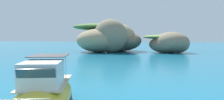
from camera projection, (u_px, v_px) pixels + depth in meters
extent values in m
ellipsoid|color=#756651|center=(120.00, 41.00, 71.56)|extent=(19.35, 20.16, 6.32)
ellipsoid|color=#84755B|center=(110.00, 36.00, 64.49)|extent=(12.74, 11.69, 9.15)
ellipsoid|color=#9E8966|center=(118.00, 38.00, 68.62)|extent=(13.87, 13.51, 8.13)
ellipsoid|color=#9E8966|center=(118.00, 42.00, 72.42)|extent=(16.00, 16.34, 5.75)
ellipsoid|color=#756651|center=(99.00, 40.00, 71.06)|extent=(9.78, 10.65, 6.49)
ellipsoid|color=#9E8966|center=(99.00, 40.00, 66.30)|extent=(15.96, 15.98, 6.68)
ellipsoid|color=#517538|center=(96.00, 27.00, 71.16)|extent=(14.28, 12.98, 2.04)
ellipsoid|color=#84755B|center=(171.00, 42.00, 63.67)|extent=(10.00, 10.31, 5.66)
ellipsoid|color=#84755B|center=(178.00, 43.00, 62.75)|extent=(7.71, 7.10, 5.16)
ellipsoid|color=#756651|center=(164.00, 45.00, 63.78)|extent=(11.69, 11.99, 4.40)
ellipsoid|color=olive|center=(159.00, 37.00, 66.01)|extent=(9.25, 8.41, 1.20)
ellipsoid|color=yellow|center=(45.00, 97.00, 13.46)|extent=(5.61, 10.16, 1.65)
cube|color=#C6B793|center=(47.00, 82.00, 14.14)|extent=(3.93, 5.84, 0.06)
cube|color=silver|center=(42.00, 74.00, 12.89)|extent=(2.75, 3.20, 1.36)
cube|color=#2D4756|center=(36.00, 75.00, 11.51)|extent=(1.90, 0.84, 0.72)
cylinder|color=silver|center=(25.00, 99.00, 9.63)|extent=(1.97, 0.63, 0.04)
cube|color=#333338|center=(49.00, 55.00, 15.03)|extent=(3.03, 3.45, 0.04)
cylinder|color=silver|center=(66.00, 67.00, 15.15)|extent=(0.03, 0.03, 1.56)
cylinder|color=silver|center=(33.00, 68.00, 14.99)|extent=(0.03, 0.03, 1.56)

